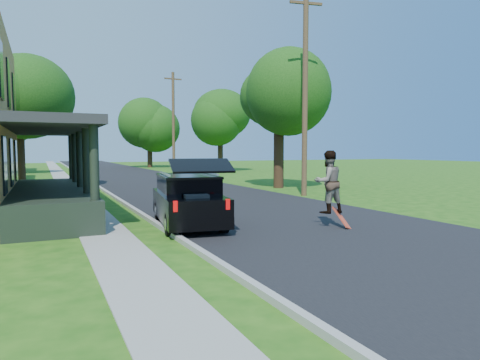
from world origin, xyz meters
name	(u,v)px	position (x,y,z in m)	size (l,w,h in m)	color
ground	(309,226)	(0.00, 0.00, 0.00)	(140.00, 140.00, 0.00)	#1B4E0F
street	(150,181)	(0.00, 20.00, 0.00)	(8.00, 120.00, 0.02)	black
curb	(91,183)	(-4.05, 20.00, 0.00)	(0.15, 120.00, 0.12)	#9D9D98
sidewalk	(66,184)	(-5.60, 20.00, 0.00)	(1.30, 120.00, 0.03)	#979990
black_suv	(188,200)	(-3.20, 1.50, 0.77)	(2.20, 4.48, 2.00)	black
skateboarder	(328,182)	(0.38, -0.38, 1.31)	(0.89, 0.70, 1.80)	black
skateboard	(341,219)	(0.65, -0.65, 0.26)	(0.25, 0.77, 0.60)	#A3250D
tree_left_mid	(16,99)	(-8.21, 16.57, 5.05)	(6.59, 6.20, 7.79)	black
tree_left_far	(5,114)	(-9.87, 33.87, 5.48)	(5.40, 5.17, 8.11)	black
tree_right_near	(278,98)	(5.48, 11.34, 5.24)	(5.85, 5.42, 7.79)	black
tree_right_mid	(220,113)	(9.98, 31.20, 6.09)	(6.08, 5.93, 9.24)	black
tree_right_far	(149,121)	(5.44, 43.74, 5.86)	(8.03, 7.81, 9.40)	black
utility_pole_near	(305,91)	(4.50, 7.07, 5.02)	(1.62, 0.43, 9.75)	#4D3524
utility_pole_far	(173,121)	(4.95, 31.05, 5.08)	(1.76, 0.30, 9.85)	#4D3524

